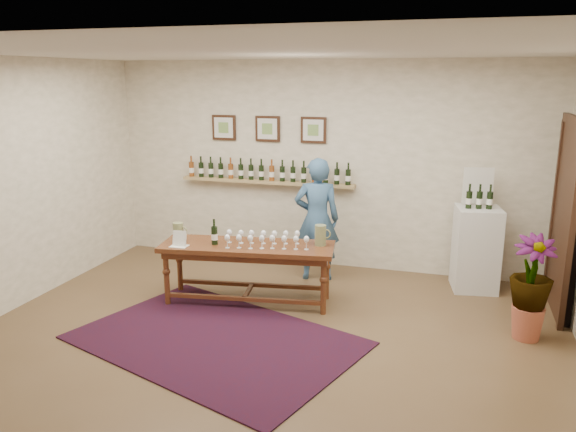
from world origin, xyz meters
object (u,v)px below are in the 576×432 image
(potted_plant, at_px, (531,288))
(person, at_px, (317,219))
(tasting_table, at_px, (247,253))
(display_pedestal, at_px, (476,249))

(potted_plant, bearing_deg, person, 156.28)
(tasting_table, bearing_deg, person, 51.84)
(person, bearing_deg, potted_plant, 141.77)
(display_pedestal, relative_size, person, 0.65)
(person, bearing_deg, tasting_table, 45.90)
(potted_plant, distance_m, person, 2.70)
(potted_plant, bearing_deg, display_pedestal, 110.75)
(tasting_table, height_order, potted_plant, potted_plant)
(display_pedestal, distance_m, potted_plant, 1.38)
(tasting_table, xyz_separation_m, potted_plant, (3.03, -0.07, -0.06))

